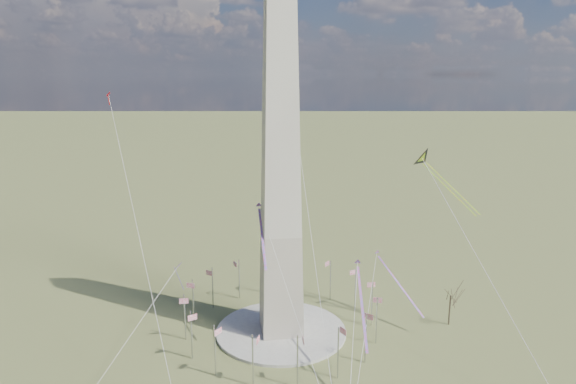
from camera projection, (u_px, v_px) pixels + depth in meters
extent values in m
plane|color=#525D2E|center=(281.00, 332.00, 142.44)|extent=(2000.00, 2000.00, 0.00)
cylinder|color=#B7B6A7|center=(281.00, 331.00, 142.35)|extent=(36.00, 36.00, 0.80)
cylinder|color=#B2B5B8|center=(372.00, 304.00, 144.94)|extent=(0.36, 0.36, 13.00)
cube|color=red|center=(371.00, 285.00, 145.00)|extent=(2.40, 0.08, 1.50)
cylinder|color=#B2B5B8|center=(355.00, 290.00, 154.21)|extent=(0.36, 0.36, 13.00)
cube|color=red|center=(353.00, 272.00, 154.11)|extent=(2.25, 0.99, 1.50)
cylinder|color=#B2B5B8|center=(330.00, 281.00, 161.48)|extent=(0.36, 0.36, 13.00)
cube|color=red|center=(327.00, 264.00, 161.04)|extent=(1.75, 1.75, 1.50)
cylinder|color=#B2B5B8|center=(301.00, 275.00, 165.62)|extent=(0.36, 0.36, 13.00)
cube|color=red|center=(297.00, 260.00, 164.73)|extent=(0.99, 2.25, 1.50)
cylinder|color=#B2B5B8|center=(270.00, 275.00, 166.01)|extent=(0.36, 0.36, 13.00)
cube|color=red|center=(265.00, 260.00, 164.63)|extent=(0.08, 2.40, 1.50)
cylinder|color=#B2B5B8|center=(239.00, 279.00, 162.59)|extent=(0.36, 0.36, 13.00)
cube|color=red|center=(235.00, 264.00, 160.75)|extent=(0.99, 2.25, 1.50)
cylinder|color=#B2B5B8|center=(213.00, 288.00, 155.88)|extent=(0.36, 0.36, 13.00)
cube|color=red|center=(209.00, 273.00, 153.67)|extent=(1.75, 1.75, 1.50)
cylinder|color=#B2B5B8|center=(193.00, 301.00, 146.91)|extent=(0.36, 0.36, 13.00)
cube|color=red|center=(191.00, 286.00, 144.49)|extent=(2.25, 0.99, 1.50)
cylinder|color=#B2B5B8|center=(185.00, 317.00, 137.03)|extent=(0.36, 0.36, 13.00)
cube|color=red|center=(184.00, 301.00, 134.59)|extent=(2.40, 0.08, 1.50)
cylinder|color=#B2B5B8|center=(191.00, 335.00, 127.75)|extent=(0.36, 0.36, 13.00)
cube|color=red|center=(192.00, 317.00, 125.48)|extent=(2.25, 0.99, 1.50)
cylinder|color=#B2B5B8|center=(215.00, 351.00, 120.49)|extent=(0.36, 0.36, 13.00)
cube|color=red|center=(218.00, 332.00, 118.56)|extent=(1.75, 1.75, 1.50)
cylinder|color=#B2B5B8|center=(253.00, 360.00, 116.34)|extent=(0.36, 0.36, 13.00)
cube|color=red|center=(258.00, 340.00, 114.86)|extent=(0.99, 2.25, 1.50)
cylinder|color=#B2B5B8|center=(297.00, 361.00, 115.95)|extent=(0.36, 0.36, 13.00)
cube|color=red|center=(303.00, 340.00, 114.96)|extent=(0.08, 2.40, 1.50)
cylinder|color=#B2B5B8|center=(338.00, 353.00, 119.37)|extent=(0.36, 0.36, 13.00)
cube|color=red|center=(343.00, 331.00, 118.84)|extent=(0.99, 2.25, 1.50)
cylinder|color=#B2B5B8|center=(366.00, 338.00, 126.08)|extent=(0.36, 0.36, 13.00)
cube|color=red|center=(369.00, 317.00, 125.92)|extent=(1.75, 1.75, 1.50)
cylinder|color=#B2B5B8|center=(377.00, 321.00, 135.06)|extent=(0.36, 0.36, 13.00)
cube|color=red|center=(378.00, 300.00, 135.10)|extent=(2.25, 0.99, 1.50)
cylinder|color=#47382B|center=(450.00, 310.00, 145.78)|extent=(0.42, 0.42, 8.96)
cube|color=orange|center=(453.00, 188.00, 139.94)|extent=(10.04, 14.20, 11.90)
cube|color=orange|center=(448.00, 189.00, 138.48)|extent=(10.04, 14.20, 11.90)
cube|color=#471972|center=(178.00, 266.00, 137.47)|extent=(2.07, 2.83, 2.14)
cube|color=#FF284C|center=(179.00, 278.00, 138.26)|extent=(2.34, 1.83, 7.38)
cube|color=#FF284C|center=(362.00, 307.00, 119.80)|extent=(3.87, 19.64, 12.41)
cube|color=#FF284C|center=(262.00, 238.00, 130.95)|extent=(0.85, 17.47, 10.94)
cube|color=#FF284C|center=(400.00, 285.00, 146.99)|extent=(8.11, 17.93, 12.05)
cube|color=red|center=(108.00, 94.00, 150.55)|extent=(1.32, 1.40, 1.44)
cube|color=red|center=(109.00, 100.00, 150.90)|extent=(0.36, 1.25, 3.28)
cube|color=silver|center=(284.00, 34.00, 171.89)|extent=(1.57, 2.27, 1.73)
cube|color=silver|center=(284.00, 40.00, 172.31)|extent=(1.18, 1.27, 3.96)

